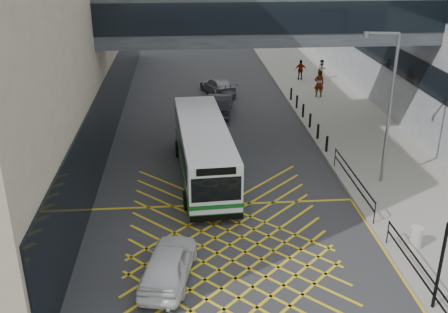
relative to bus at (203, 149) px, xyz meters
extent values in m
plane|color=#333335|center=(0.74, -7.61, -1.50)|extent=(120.00, 120.00, 0.00)
cube|color=black|center=(-5.22, 8.39, 0.50)|extent=(0.10, 41.50, 4.00)
cube|color=black|center=(12.70, 16.39, 2.50)|extent=(0.10, 43.50, 1.60)
cube|color=#383D42|center=(3.74, 4.39, 6.00)|extent=(20.00, 4.00, 3.00)
cube|color=black|center=(3.74, 2.37, 6.00)|extent=(19.50, 0.06, 1.60)
cube|color=black|center=(3.74, 6.41, 6.00)|extent=(19.50, 0.06, 1.60)
cube|color=gray|center=(9.74, 7.39, -1.42)|extent=(6.00, 54.00, 0.16)
cube|color=gold|center=(0.74, -7.61, -1.50)|extent=(12.00, 9.00, 0.01)
cube|color=white|center=(0.01, -0.10, 0.03)|extent=(2.85, 10.04, 2.44)
cube|color=#11571D|center=(0.01, -0.10, -1.03)|extent=(2.89, 10.08, 0.31)
cube|color=#11571D|center=(0.01, -0.10, -0.56)|extent=(2.91, 10.08, 0.20)
cube|color=black|center=(-0.03, 0.44, 0.35)|extent=(2.83, 8.79, 0.95)
cube|color=black|center=(0.30, -5.04, 0.26)|extent=(2.08, 0.20, 1.08)
cube|color=black|center=(0.31, -5.06, 1.07)|extent=(1.62, 0.15, 0.32)
cube|color=white|center=(0.01, -0.10, 1.26)|extent=(2.83, 9.95, 0.09)
cube|color=black|center=(0.31, -5.06, -1.05)|extent=(2.26, 0.23, 0.27)
cube|color=black|center=(-0.29, 4.85, -1.05)|extent=(2.26, 0.23, 0.27)
cylinder|color=black|center=(-0.93, -3.41, -1.05)|extent=(0.31, 0.92, 0.90)
cylinder|color=black|center=(1.34, -3.28, -1.05)|extent=(0.31, 0.92, 0.90)
cylinder|color=black|center=(-1.30, 2.71, -1.05)|extent=(0.31, 0.92, 0.90)
cylinder|color=black|center=(0.97, 2.85, -1.05)|extent=(0.31, 0.92, 0.90)
imported|color=white|center=(-1.64, -8.56, -0.83)|extent=(2.55, 4.51, 1.35)
imported|color=black|center=(1.54, 9.92, -0.78)|extent=(2.49, 4.86, 1.45)
imported|color=gray|center=(1.79, 14.97, -0.85)|extent=(3.02, 4.52, 1.30)
cylinder|color=black|center=(6.99, -10.97, 0.23)|extent=(0.13, 0.13, 3.15)
cylinder|color=slate|center=(8.68, -1.58, 2.26)|extent=(0.16, 0.16, 7.21)
cube|color=slate|center=(7.96, -1.47, 5.87)|extent=(1.44, 0.31, 0.09)
cylinder|color=slate|center=(7.25, -1.36, 5.80)|extent=(0.29, 0.29, 0.23)
cylinder|color=#ADA89E|center=(7.89, -7.44, -0.92)|extent=(0.49, 0.49, 0.85)
cube|color=black|center=(6.89, -9.61, -0.39)|extent=(0.05, 5.00, 0.05)
cube|color=black|center=(6.89, -9.61, -0.79)|extent=(0.05, 5.00, 0.05)
cube|color=black|center=(6.89, -2.61, -0.39)|extent=(0.05, 6.00, 0.05)
cube|color=black|center=(6.89, -2.61, -0.79)|extent=(0.05, 6.00, 0.05)
cylinder|color=black|center=(6.89, -7.11, -0.84)|extent=(0.04, 0.04, 1.00)
cylinder|color=black|center=(6.89, -5.61, -0.84)|extent=(0.04, 0.04, 1.00)
cylinder|color=black|center=(6.89, 0.39, -0.84)|extent=(0.04, 0.04, 1.00)
cylinder|color=black|center=(6.99, 2.39, -0.89)|extent=(0.14, 0.14, 0.90)
cylinder|color=black|center=(6.99, 4.39, -0.89)|extent=(0.14, 0.14, 0.90)
cylinder|color=black|center=(6.99, 6.39, -0.89)|extent=(0.14, 0.14, 0.90)
cylinder|color=black|center=(6.99, 8.39, -0.89)|extent=(0.14, 0.14, 0.90)
cylinder|color=black|center=(6.99, 10.39, -0.89)|extent=(0.14, 0.14, 0.90)
cylinder|color=black|center=(6.99, 12.39, -0.89)|extent=(0.14, 0.14, 0.90)
imported|color=gray|center=(9.19, 13.01, -0.36)|extent=(0.80, 0.58, 1.97)
imported|color=gray|center=(10.69, 17.93, -0.51)|extent=(0.93, 0.77, 1.66)
imported|color=gray|center=(8.92, 18.11, -0.54)|extent=(0.98, 0.52, 1.62)
camera|label=1|loc=(-0.94, -24.20, 9.88)|focal=42.00mm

